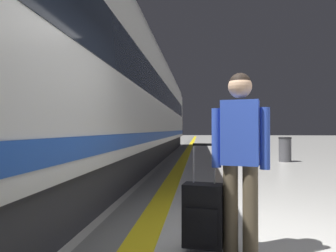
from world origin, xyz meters
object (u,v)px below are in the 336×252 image
(waste_bin, at_px, (285,149))
(passenger_mid, at_px, (243,136))
(duffel_bag_far, at_px, (231,145))
(duffel_bag_mid, at_px, (252,156))
(passenger_near, at_px, (221,134))
(passenger_far, at_px, (235,132))
(high_speed_train, at_px, (105,84))
(duffel_bag_near, at_px, (228,151))
(rolling_suitcase_foreground, at_px, (203,215))
(traveller_foreground, at_px, (240,149))

(waste_bin, bearing_deg, passenger_mid, 155.73)
(duffel_bag_far, bearing_deg, duffel_bag_mid, -90.31)
(passenger_near, distance_m, duffel_bag_mid, 3.21)
(passenger_near, bearing_deg, passenger_far, 76.49)
(passenger_far, bearing_deg, high_speed_train, -112.94)
(duffel_bag_near, bearing_deg, passenger_near, 162.04)
(passenger_near, height_order, duffel_bag_near, passenger_near)
(high_speed_train, relative_size, passenger_far, 17.60)
(duffel_bag_mid, distance_m, passenger_far, 8.57)
(duffel_bag_near, bearing_deg, high_speed_train, -122.56)
(passenger_mid, bearing_deg, passenger_far, 85.34)
(passenger_mid, height_order, duffel_bag_far, passenger_mid)
(passenger_mid, distance_m, passenger_far, 8.35)
(rolling_suitcase_foreground, bearing_deg, passenger_near, 85.17)
(duffel_bag_mid, xyz_separation_m, passenger_far, (0.36, 8.52, 0.89))
(passenger_near, height_order, duffel_bag_mid, passenger_near)
(passenger_far, relative_size, waste_bin, 1.92)
(duffel_bag_near, relative_size, duffel_bag_far, 1.00)
(traveller_foreground, height_order, duffel_bag_mid, traveller_foreground)
(duffel_bag_mid, xyz_separation_m, duffel_bag_far, (0.04, 8.38, 0.00))
(duffel_bag_far, bearing_deg, passenger_mid, -92.55)
(waste_bin, bearing_deg, high_speed_train, -152.21)
(passenger_far, distance_m, waste_bin, 9.03)
(passenger_near, distance_m, duffel_bag_near, 0.87)
(passenger_near, bearing_deg, duffel_bag_near, -17.96)
(rolling_suitcase_foreground, relative_size, waste_bin, 1.16)
(high_speed_train, distance_m, passenger_far, 13.19)
(traveller_foreground, distance_m, duffel_bag_far, 17.64)
(rolling_suitcase_foreground, distance_m, passenger_near, 12.12)
(traveller_foreground, bearing_deg, duffel_bag_near, 85.30)
(traveller_foreground, height_order, duffel_bag_near, traveller_foreground)
(rolling_suitcase_foreground, bearing_deg, traveller_foreground, -6.83)
(passenger_near, relative_size, waste_bin, 1.77)
(high_speed_train, relative_size, duffel_bag_near, 70.04)
(rolling_suitcase_foreground, xyz_separation_m, passenger_mid, (1.68, 9.30, 0.58))
(passenger_mid, relative_size, passenger_far, 0.92)
(rolling_suitcase_foreground, bearing_deg, duffel_bag_far, 83.34)
(duffel_bag_near, distance_m, waste_bin, 3.77)
(rolling_suitcase_foreground, distance_m, duffel_bag_near, 12.03)
(duffel_bag_near, height_order, duffel_bag_far, same)
(passenger_near, bearing_deg, duffel_bag_far, 79.33)
(passenger_near, xyz_separation_m, passenger_mid, (0.66, -2.76, -0.02))
(duffel_bag_near, height_order, passenger_mid, passenger_mid)
(passenger_far, bearing_deg, traveller_foreground, -96.48)
(waste_bin, bearing_deg, duffel_bag_mid, 157.85)
(high_speed_train, distance_m, rolling_suitcase_foreground, 6.56)
(passenger_mid, bearing_deg, rolling_suitcase_foreground, -100.23)
(high_speed_train, distance_m, duffel_bag_far, 13.08)
(traveller_foreground, xyz_separation_m, duffel_bag_near, (0.99, 12.00, -0.85))
(duffel_bag_near, height_order, duffel_bag_mid, same)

